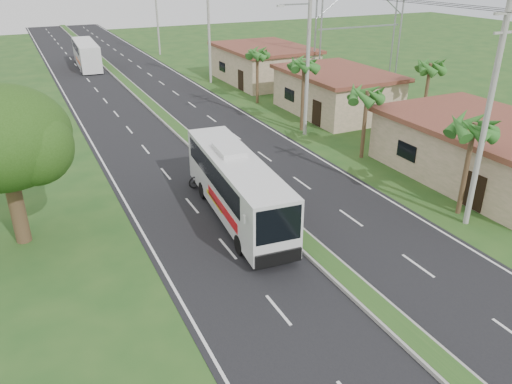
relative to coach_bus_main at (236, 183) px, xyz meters
name	(u,v)px	position (x,y,z in m)	size (l,w,h in m)	color
ground	(353,287)	(1.80, -7.77, -1.94)	(180.00, 180.00, 0.00)	#1F471A
road_asphalt	(192,142)	(1.80, 12.23, -1.93)	(14.00, 160.00, 0.02)	black
median_strip	(192,141)	(1.80, 12.23, -1.83)	(1.20, 160.00, 0.18)	gray
lane_edge_left	(100,156)	(-4.90, 12.23, -1.94)	(0.12, 160.00, 0.01)	silver
lane_edge_right	(272,130)	(8.50, 12.23, -1.94)	(0.12, 160.00, 0.01)	silver
shop_near	(486,150)	(15.80, -1.77, -0.16)	(8.60, 12.60, 3.52)	#9A8C68
shop_mid	(336,92)	(15.80, 14.23, -0.08)	(7.60, 10.60, 3.67)	#9A8C68
shop_far	(264,64)	(15.80, 28.23, -0.01)	(8.60, 11.60, 3.82)	#9A8C68
palm_verge_a	(474,128)	(10.80, -4.77, 2.81)	(2.40, 2.40, 5.45)	#473321
palm_verge_b	(367,94)	(11.20, 4.23, 2.42)	(2.40, 2.40, 5.05)	#473321
palm_verge_c	(304,65)	(10.60, 11.23, 3.19)	(2.40, 2.40, 5.85)	#473321
palm_verge_d	(257,54)	(11.10, 20.23, 2.61)	(2.40, 2.40, 5.25)	#473321
palm_behind_shop	(430,67)	(19.30, 7.23, 3.00)	(2.40, 2.40, 5.65)	#473321
utility_pole_a	(487,116)	(10.30, -5.77, 3.74)	(1.60, 0.28, 11.00)	gray
utility_pole_b	(308,52)	(10.27, 10.23, 4.32)	(3.20, 0.28, 12.00)	gray
utility_pole_c	(209,29)	(10.30, 30.23, 3.74)	(1.60, 0.28, 11.00)	gray
utility_pole_d	(157,14)	(10.30, 50.23, 3.49)	(1.60, 0.28, 10.50)	gray
billboard_lattice	(360,19)	(23.80, 22.23, 4.89)	(10.18, 1.18, 12.07)	gray
coach_bus_main	(236,183)	(0.00, 0.00, 0.00)	(3.22, 11.04, 3.52)	silver
coach_bus_far	(86,53)	(-0.48, 44.96, -0.18)	(2.80, 10.74, 3.10)	silver
motorcyclist	(203,173)	(-0.20, 4.40, -1.07)	(1.98, 0.76, 2.41)	black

